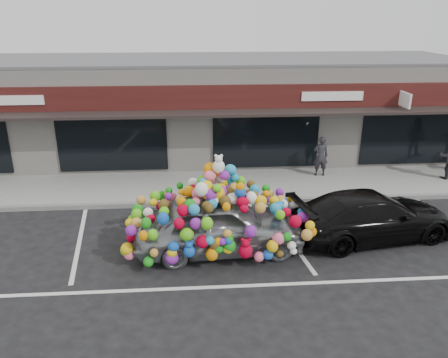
{
  "coord_description": "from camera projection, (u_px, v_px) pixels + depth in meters",
  "views": [
    {
      "loc": [
        0.15,
        -11.11,
        6.12
      ],
      "look_at": [
        1.05,
        1.4,
        1.35
      ],
      "focal_mm": 35.0,
      "sensor_mm": 36.0,
      "label": 1
    }
  ],
  "objects": [
    {
      "name": "parking_stripe_left",
      "position": [
        79.0,
        241.0,
        12.49
      ],
      "size": [
        0.73,
        4.37,
        0.01
      ],
      "primitive_type": "cube",
      "rotation": [
        0.0,
        0.0,
        0.14
      ],
      "color": "silver",
      "rests_on": "ground"
    },
    {
      "name": "parking_stripe_mid",
      "position": [
        286.0,
        234.0,
        12.9
      ],
      "size": [
        0.73,
        4.37,
        0.01
      ],
      "primitive_type": "cube",
      "rotation": [
        0.0,
        0.0,
        0.14
      ],
      "color": "silver",
      "rests_on": "ground"
    },
    {
      "name": "black_sedan",
      "position": [
        372.0,
        216.0,
        12.52
      ],
      "size": [
        2.69,
        5.0,
        1.38
      ],
      "primitive_type": "imported",
      "rotation": [
        0.0,
        0.0,
        1.74
      ],
      "color": "black",
      "rests_on": "ground"
    },
    {
      "name": "ground",
      "position": [
        191.0,
        241.0,
        12.52
      ],
      "size": [
        90.0,
        90.0,
        0.0
      ],
      "primitive_type": "plane",
      "color": "black",
      "rests_on": "ground"
    },
    {
      "name": "shop_building",
      "position": [
        190.0,
        107.0,
        19.62
      ],
      "size": [
        24.0,
        7.2,
        4.31
      ],
      "color": "silver",
      "rests_on": "ground"
    },
    {
      "name": "pedestrian_a",
      "position": [
        321.0,
        156.0,
        16.91
      ],
      "size": [
        0.58,
        0.39,
        1.58
      ],
      "primitive_type": "imported",
      "rotation": [
        0.0,
        0.0,
        3.12
      ],
      "color": "black",
      "rests_on": "sidewalk"
    },
    {
      "name": "lane_line",
      "position": [
        274.0,
        285.0,
        10.51
      ],
      "size": [
        14.0,
        0.12,
        0.01
      ],
      "primitive_type": "cube",
      "color": "silver",
      "rests_on": "ground"
    },
    {
      "name": "kerb",
      "position": [
        191.0,
        203.0,
        14.83
      ],
      "size": [
        26.0,
        0.18,
        0.16
      ],
      "primitive_type": "cube",
      "color": "slate",
      "rests_on": "ground"
    },
    {
      "name": "toy_car",
      "position": [
        219.0,
        218.0,
        11.74
      ],
      "size": [
        3.31,
        5.01,
        2.86
      ],
      "rotation": [
        0.0,
        0.0,
        1.64
      ],
      "color": "gray",
      "rests_on": "ground"
    },
    {
      "name": "sidewalk",
      "position": [
        191.0,
        187.0,
        16.23
      ],
      "size": [
        26.0,
        3.0,
        0.15
      ],
      "primitive_type": "cube",
      "color": "gray",
      "rests_on": "ground"
    }
  ]
}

